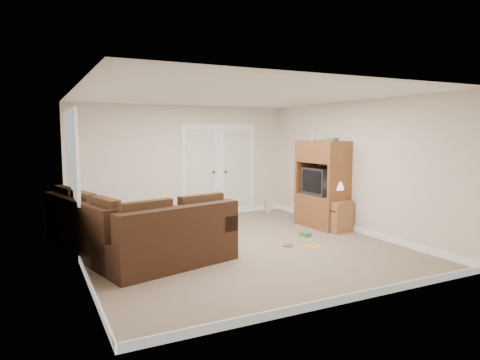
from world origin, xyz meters
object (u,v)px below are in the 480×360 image
sectional_sofa (129,235)px  tv_armoire (322,184)px  side_cabinet (337,213)px  coffee_table (203,222)px

sectional_sofa → tv_armoire: bearing=-8.0°
sectional_sofa → side_cabinet: size_ratio=3.10×
tv_armoire → side_cabinet: bearing=-92.8°
sectional_sofa → side_cabinet: bearing=-14.5°
sectional_sofa → coffee_table: 1.72m
sectional_sofa → coffee_table: size_ratio=2.40×
sectional_sofa → side_cabinet: (3.98, 0.00, 0.00)m
sectional_sofa → coffee_table: (1.52, 0.79, -0.09)m
tv_armoire → side_cabinet: size_ratio=1.91×
tv_armoire → side_cabinet: (0.00, -0.46, -0.53)m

